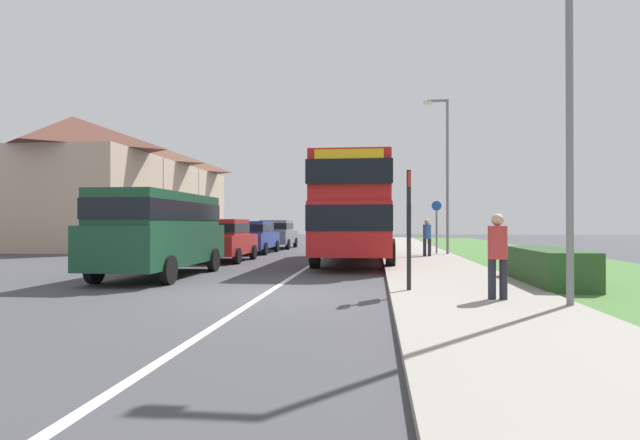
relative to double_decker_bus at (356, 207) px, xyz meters
name	(u,v)px	position (x,y,z in m)	size (l,w,h in m)	color
ground_plane	(264,295)	(-1.55, -9.16, -2.14)	(120.00, 120.00, 0.00)	#424247
lane_marking_centre	(312,264)	(-1.55, -1.16, -2.14)	(0.14, 60.00, 0.01)	silver
pavement_near_side	(435,269)	(2.65, -3.16, -2.08)	(3.20, 68.00, 0.12)	gray
grass_verge_seaward	(577,271)	(6.95, -3.16, -2.10)	(6.00, 68.00, 0.08)	#477538
roadside_hedge	(547,268)	(4.75, -7.21, -1.69)	(1.10, 3.51, 0.90)	#2D5128
double_decker_bus	(356,207)	(0.00, 0.00, 0.00)	(2.80, 10.06, 3.70)	red
parked_van_dark_green	(161,228)	(-5.21, -5.97, -0.76)	(2.11, 5.55, 2.33)	#19472D
parked_car_red	(223,238)	(-5.18, -0.23, -1.23)	(1.97, 3.96, 1.65)	#B21E1E
parked_car_blue	(254,236)	(-5.27, 5.18, -1.25)	(1.90, 4.57, 1.60)	navy
parked_car_grey	(277,233)	(-5.11, 10.36, -1.22)	(1.96, 4.37, 1.68)	slate
pedestrian_at_stop	(498,252)	(2.96, -10.09, -1.17)	(0.34, 0.34, 1.67)	#23232D
pedestrian_walking_away	(427,236)	(2.92, 2.10, -1.17)	(0.34, 0.34, 1.67)	#23232D
bus_stop_sign	(409,221)	(1.45, -8.94, -0.60)	(0.09, 0.52, 2.60)	black
cycle_route_sign	(437,225)	(3.53, 3.94, -0.71)	(0.44, 0.08, 2.52)	slate
street_lamp_near	(563,43)	(3.93, -10.60, 2.41)	(1.14, 0.20, 7.99)	slate
street_lamp_mid	(445,166)	(3.90, 3.84, 1.96)	(1.14, 0.20, 7.12)	slate
house_terrace_far_side	(127,191)	(-15.79, 12.67, 1.55)	(7.74, 18.31, 7.38)	#C1A88E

